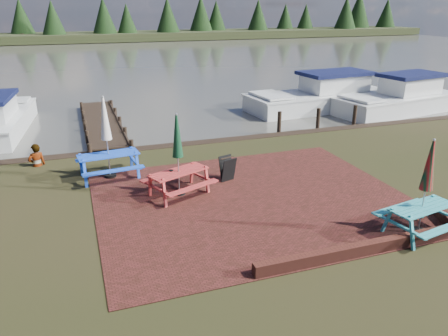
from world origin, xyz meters
name	(u,v)px	position (x,y,z in m)	size (l,w,h in m)	color
ground	(267,214)	(0.00, 0.00, 0.00)	(120.00, 120.00, 0.00)	black
paving	(253,200)	(0.00, 1.00, 0.01)	(9.00, 7.50, 0.02)	#361711
brick_wall	(391,238)	(2.15, -2.42, 0.15)	(6.21, 1.79, 0.30)	#4C1E16
water	(117,60)	(0.00, 37.00, 0.00)	(120.00, 60.00, 0.02)	#403D37
far_treeline	(95,18)	(0.00, 66.00, 3.28)	(120.00, 10.00, 8.10)	black
picnic_table_teal	(423,202)	(3.17, -2.20, 0.86)	(2.02, 1.86, 2.45)	teal
picnic_table_red	(178,168)	(-1.96, 2.10, 0.87)	(2.26, 2.15, 2.49)	#AF2F2C
picnic_table_blue	(108,150)	(-3.80, 4.24, 0.95)	(2.12, 1.93, 2.70)	blue
chalkboard	(228,169)	(-0.21, 2.67, 0.42)	(0.53, 0.61, 0.80)	black
jetty	(102,122)	(-3.50, 11.28, 0.11)	(1.76, 9.08, 1.00)	black
boat_near	(322,97)	(8.62, 11.52, 0.48)	(8.64, 3.65, 2.28)	silver
boat_far	(399,100)	(12.19, 9.39, 0.49)	(7.71, 3.80, 2.30)	silver
person	(34,144)	(-6.16, 6.20, 0.81)	(0.59, 0.39, 1.61)	gray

